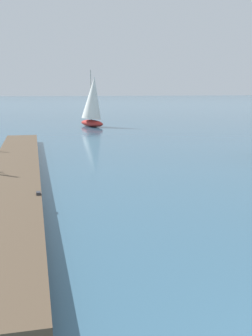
{
  "coord_description": "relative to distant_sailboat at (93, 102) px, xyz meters",
  "views": [
    {
      "loc": [
        -4.14,
        -2.4,
        3.32
      ],
      "look_at": [
        -1.97,
        7.2,
        1.4
      ],
      "focal_mm": 43.36,
      "sensor_mm": 36.0,
      "label": 1
    }
  ],
  "objects": [
    {
      "name": "distant_sailboat",
      "position": [
        0.0,
        0.0,
        0.0
      ],
      "size": [
        2.6,
        3.64,
        4.97
      ],
      "color": "#AD2823",
      "rests_on": "ground"
    },
    {
      "name": "floating_dock",
      "position": [
        -5.92,
        -20.62,
        -1.82
      ],
      "size": [
        1.88,
        22.18,
        0.53
      ],
      "color": "brown",
      "rests_on": "ground"
    }
  ]
}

